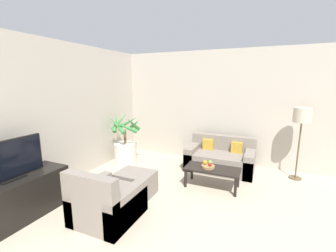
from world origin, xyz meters
TOP-DOWN VIEW (x-y plane):
  - wall_back at (0.00, 6.07)m, footprint 8.38×0.06m
  - wall_left at (-3.42, 3.02)m, footprint 0.06×7.64m
  - tv_console at (-3.08, 2.41)m, footprint 0.56×1.45m
  - television at (-3.08, 2.41)m, footprint 0.18×0.94m
  - potted_palm at (-2.95, 4.97)m, footprint 0.75×0.82m
  - sofa_loveseat at (-0.76, 5.49)m, footprint 1.45×0.81m
  - floor_lamp at (0.76, 5.63)m, footprint 0.33×0.33m
  - coffee_table at (-0.73, 4.56)m, footprint 1.00×0.48m
  - fruit_bowl at (-0.81, 4.54)m, footprint 0.25×0.25m
  - apple_red at (-0.77, 4.52)m, footprint 0.07×0.07m
  - apple_green at (-0.79, 4.60)m, footprint 0.08×0.08m
  - orange_fruit at (-0.88, 4.57)m, footprint 0.08×0.08m
  - armchair at (-1.89, 2.93)m, footprint 0.82×0.86m
  - ottoman at (-1.91, 3.75)m, footprint 0.65×0.50m

SIDE VIEW (x-z plane):
  - ottoman at x=-1.91m, z-range 0.00..0.40m
  - sofa_loveseat at x=-0.76m, z-range -0.11..0.62m
  - armchair at x=-1.89m, z-range -0.14..0.66m
  - tv_console at x=-3.08m, z-range 0.00..0.62m
  - coffee_table at x=-0.73m, z-range 0.14..0.51m
  - fruit_bowl at x=-0.81m, z-range 0.38..0.42m
  - potted_palm at x=-2.95m, z-range -0.22..1.04m
  - apple_red at x=-0.77m, z-range 0.42..0.49m
  - apple_green at x=-0.79m, z-range 0.42..0.50m
  - orange_fruit at x=-0.88m, z-range 0.42..0.51m
  - television at x=-3.08m, z-range 0.62..1.19m
  - floor_lamp at x=0.76m, z-range 0.51..1.98m
  - wall_back at x=0.00m, z-range 0.00..2.70m
  - wall_left at x=-3.42m, z-range 0.00..2.70m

